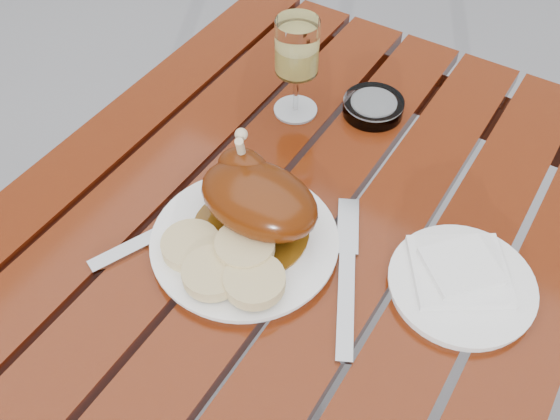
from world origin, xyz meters
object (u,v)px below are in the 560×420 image
(side_plate, at_px, (461,285))
(dinner_plate, at_px, (245,242))
(wine_glass, at_px, (296,69))
(ashtray, at_px, (373,107))
(table, at_px, (266,380))

(side_plate, bearing_deg, dinner_plate, -161.74)
(wine_glass, bearing_deg, ashtray, 29.79)
(table, relative_size, side_plate, 6.22)
(dinner_plate, height_order, wine_glass, wine_glass)
(dinner_plate, height_order, ashtray, ashtray)
(table, xyz_separation_m, side_plate, (0.25, 0.10, 0.38))
(table, bearing_deg, ashtray, 91.18)
(dinner_plate, relative_size, side_plate, 1.35)
(table, relative_size, ashtray, 11.81)
(wine_glass, relative_size, ashtray, 1.69)
(ashtray, bearing_deg, wine_glass, -150.21)
(table, bearing_deg, wine_glass, 112.49)
(ashtray, bearing_deg, dinner_plate, -93.81)
(dinner_plate, xyz_separation_m, wine_glass, (-0.09, 0.28, 0.08))
(dinner_plate, bearing_deg, table, -11.16)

